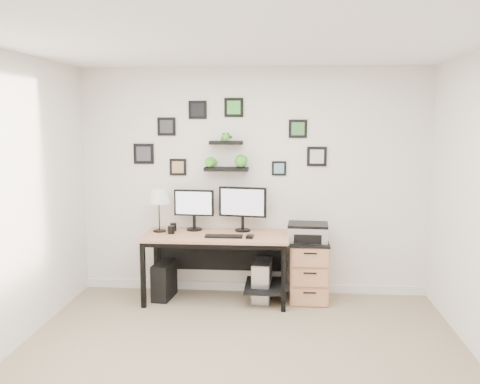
# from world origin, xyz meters

# --- Properties ---
(room) EXTENTS (4.00, 4.00, 4.00)m
(room) POSITION_xyz_m (0.00, 1.98, 0.05)
(room) COLOR tan
(room) RESTS_ON ground
(desk) EXTENTS (1.60, 0.70, 0.75)m
(desk) POSITION_xyz_m (-0.35, 1.67, 0.63)
(desk) COLOR tan
(desk) RESTS_ON ground
(monitor_left) EXTENTS (0.46, 0.19, 0.47)m
(monitor_left) POSITION_xyz_m (-0.66, 1.84, 1.02)
(monitor_left) COLOR black
(monitor_left) RESTS_ON desk
(monitor_right) EXTENTS (0.54, 0.20, 0.51)m
(monitor_right) POSITION_xyz_m (-0.11, 1.83, 1.05)
(monitor_right) COLOR black
(monitor_right) RESTS_ON desk
(keyboard) EXTENTS (0.41, 0.13, 0.02)m
(keyboard) POSITION_xyz_m (-0.29, 1.51, 0.76)
(keyboard) COLOR black
(keyboard) RESTS_ON desk
(mouse) EXTENTS (0.08, 0.12, 0.03)m
(mouse) POSITION_xyz_m (-0.00, 1.49, 0.77)
(mouse) COLOR black
(mouse) RESTS_ON desk
(table_lamp) EXTENTS (0.24, 0.24, 0.49)m
(table_lamp) POSITION_xyz_m (-1.05, 1.74, 1.15)
(table_lamp) COLOR black
(table_lamp) RESTS_ON desk
(mug) EXTENTS (0.08, 0.08, 0.09)m
(mug) POSITION_xyz_m (-0.89, 1.64, 0.79)
(mug) COLOR black
(mug) RESTS_ON desk
(pen_cup) EXTENTS (0.07, 0.07, 0.09)m
(pen_cup) POSITION_xyz_m (-0.89, 1.78, 0.80)
(pen_cup) COLOR black
(pen_cup) RESTS_ON desk
(pc_tower_black) EXTENTS (0.22, 0.43, 0.41)m
(pc_tower_black) POSITION_xyz_m (-0.98, 1.66, 0.20)
(pc_tower_black) COLOR black
(pc_tower_black) RESTS_ON ground
(pc_tower_grey) EXTENTS (0.22, 0.46, 0.44)m
(pc_tower_grey) POSITION_xyz_m (0.12, 1.69, 0.22)
(pc_tower_grey) COLOR gray
(pc_tower_grey) RESTS_ON ground
(file_cabinet) EXTENTS (0.43, 0.53, 0.67)m
(file_cabinet) POSITION_xyz_m (0.64, 1.72, 0.34)
(file_cabinet) COLOR tan
(file_cabinet) RESTS_ON ground
(printer) EXTENTS (0.46, 0.38, 0.20)m
(printer) POSITION_xyz_m (0.62, 1.73, 0.77)
(printer) COLOR silver
(printer) RESTS_ON file_cabinet
(wall_decor) EXTENTS (2.22, 0.18, 0.89)m
(wall_decor) POSITION_xyz_m (-0.30, 1.93, 1.68)
(wall_decor) COLOR black
(wall_decor) RESTS_ON ground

